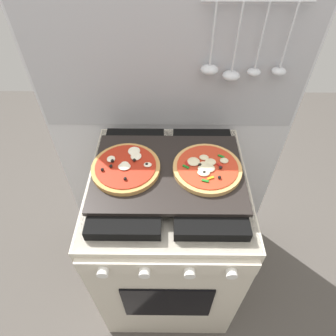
{
  "coord_description": "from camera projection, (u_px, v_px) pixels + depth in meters",
  "views": [
    {
      "loc": [
        0.01,
        -0.71,
        1.67
      ],
      "look_at": [
        0.0,
        0.0,
        0.93
      ],
      "focal_mm": 30.9,
      "sensor_mm": 36.0,
      "label": 1
    }
  ],
  "objects": [
    {
      "name": "ground_plane",
      "position": [
        168.0,
        276.0,
        1.7
      ],
      "size": [
        4.0,
        4.0,
        0.0
      ],
      "primitive_type": "plane",
      "color": "#4C4742"
    },
    {
      "name": "kitchen_backsplash",
      "position": [
        169.0,
        137.0,
        1.36
      ],
      "size": [
        1.1,
        0.09,
        1.55
      ],
      "color": "silver",
      "rests_on": "ground_plane"
    },
    {
      "name": "stove",
      "position": [
        168.0,
        237.0,
        1.38
      ],
      "size": [
        0.6,
        0.64,
        0.9
      ],
      "color": "beige",
      "rests_on": "ground_plane"
    },
    {
      "name": "baking_tray",
      "position": [
        168.0,
        171.0,
        1.05
      ],
      "size": [
        0.54,
        0.38,
        0.02
      ],
      "primitive_type": "cube",
      "color": "black",
      "rests_on": "stove"
    },
    {
      "name": "pizza_left",
      "position": [
        126.0,
        168.0,
        1.03
      ],
      "size": [
        0.25,
        0.25,
        0.03
      ],
      "color": "#C18947",
      "rests_on": "baking_tray"
    },
    {
      "name": "pizza_right",
      "position": [
        207.0,
        169.0,
        1.03
      ],
      "size": [
        0.25,
        0.25,
        0.03
      ],
      "color": "tan",
      "rests_on": "baking_tray"
    }
  ]
}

